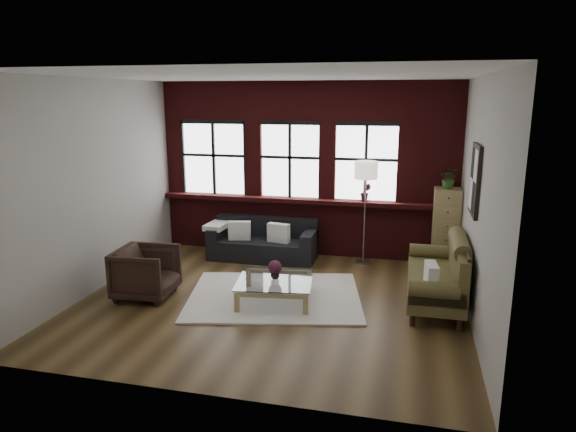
% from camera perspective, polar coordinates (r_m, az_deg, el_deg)
% --- Properties ---
extents(floor, '(5.50, 5.50, 0.00)m').
position_cam_1_polar(floor, '(7.64, -1.80, -9.40)').
color(floor, '#453219').
rests_on(floor, ground).
extents(ceiling, '(5.50, 5.50, 0.00)m').
position_cam_1_polar(ceiling, '(7.05, -1.99, 15.35)').
color(ceiling, white).
rests_on(ceiling, ground).
extents(wall_back, '(5.50, 0.00, 5.50)m').
position_cam_1_polar(wall_back, '(9.58, 2.06, 5.19)').
color(wall_back, '#ADA9A1').
rests_on(wall_back, ground).
extents(wall_front, '(5.50, 0.00, 5.50)m').
position_cam_1_polar(wall_front, '(4.87, -9.65, -2.89)').
color(wall_front, '#ADA9A1').
rests_on(wall_front, ground).
extents(wall_left, '(0.00, 5.00, 5.00)m').
position_cam_1_polar(wall_left, '(8.32, -20.50, 3.14)').
color(wall_left, '#ADA9A1').
rests_on(wall_left, ground).
extents(wall_right, '(0.00, 5.00, 5.00)m').
position_cam_1_polar(wall_right, '(6.99, 20.44, 1.35)').
color(wall_right, '#ADA9A1').
rests_on(wall_right, ground).
extents(brick_backwall, '(5.50, 0.12, 3.20)m').
position_cam_1_polar(brick_backwall, '(9.52, 1.99, 5.14)').
color(brick_backwall, '#4B1113').
rests_on(brick_backwall, floor).
extents(sill_ledge, '(5.50, 0.30, 0.08)m').
position_cam_1_polar(sill_ledge, '(9.53, 1.86, 1.73)').
color(sill_ledge, '#4B1113').
rests_on(sill_ledge, brick_backwall).
extents(window_left, '(1.38, 0.10, 1.50)m').
position_cam_1_polar(window_left, '(10.02, -8.20, 6.28)').
color(window_left, black).
rests_on(window_left, brick_backwall).
extents(window_mid, '(1.38, 0.10, 1.50)m').
position_cam_1_polar(window_mid, '(9.57, 0.24, 6.10)').
color(window_mid, black).
rests_on(window_mid, brick_backwall).
extents(window_right, '(1.38, 0.10, 1.50)m').
position_cam_1_polar(window_right, '(9.36, 8.66, 5.78)').
color(window_right, black).
rests_on(window_right, brick_backwall).
extents(wall_poster, '(0.05, 0.74, 0.94)m').
position_cam_1_polar(wall_poster, '(7.23, 20.09, 3.77)').
color(wall_poster, black).
rests_on(wall_poster, wall_right).
extents(shag_rug, '(2.87, 2.45, 0.03)m').
position_cam_1_polar(shag_rug, '(7.78, -1.50, -8.87)').
color(shag_rug, silver).
rests_on(shag_rug, floor).
extents(dark_sofa, '(1.94, 0.78, 0.70)m').
position_cam_1_polar(dark_sofa, '(9.43, -2.80, -2.72)').
color(dark_sofa, black).
rests_on(dark_sofa, floor).
extents(pillow_a, '(0.42, 0.22, 0.34)m').
position_cam_1_polar(pillow_a, '(9.41, -5.41, -1.61)').
color(pillow_a, white).
rests_on(pillow_a, dark_sofa).
extents(pillow_b, '(0.42, 0.21, 0.34)m').
position_cam_1_polar(pillow_b, '(9.20, -1.06, -1.89)').
color(pillow_b, white).
rests_on(pillow_b, dark_sofa).
extents(vintage_settee, '(0.85, 1.92, 1.02)m').
position_cam_1_polar(vintage_settee, '(7.66, 16.04, -5.78)').
color(vintage_settee, brown).
rests_on(vintage_settee, floor).
extents(pillow_settee, '(0.19, 0.39, 0.34)m').
position_cam_1_polar(pillow_settee, '(7.07, 15.63, -6.45)').
color(pillow_settee, white).
rests_on(pillow_settee, vintage_settee).
extents(armchair, '(0.88, 0.86, 0.76)m').
position_cam_1_polar(armchair, '(7.93, -15.49, -6.08)').
color(armchair, black).
rests_on(armchair, floor).
extents(coffee_table, '(1.21, 1.21, 0.36)m').
position_cam_1_polar(coffee_table, '(7.57, -1.44, -8.24)').
color(coffee_table, '#A18C57').
rests_on(coffee_table, shag_rug).
extents(vase, '(0.16, 0.16, 0.14)m').
position_cam_1_polar(vase, '(7.48, -1.45, -6.48)').
color(vase, '#B2B2B2').
rests_on(vase, coffee_table).
extents(flowers, '(0.20, 0.20, 0.20)m').
position_cam_1_polar(flowers, '(7.44, -1.46, -5.70)').
color(flowers, '#541C32').
rests_on(flowers, vase).
extents(drawer_chest, '(0.44, 0.44, 1.42)m').
position_cam_1_polar(drawer_chest, '(9.15, 17.10, -1.46)').
color(drawer_chest, '#A18C57').
rests_on(drawer_chest, floor).
extents(potted_plant_top, '(0.34, 0.30, 0.36)m').
position_cam_1_polar(potted_plant_top, '(8.97, 17.48, 4.03)').
color(potted_plant_top, '#2D5923').
rests_on(potted_plant_top, drawer_chest).
extents(floor_lamp, '(0.40, 0.40, 1.99)m').
position_cam_1_polar(floor_lamp, '(9.12, 8.52, 0.77)').
color(floor_lamp, '#A5A5A8').
rests_on(floor_lamp, floor).
extents(sill_plant, '(0.21, 0.18, 0.34)m').
position_cam_1_polar(sill_plant, '(9.30, 8.61, 2.63)').
color(sill_plant, '#541C32').
rests_on(sill_plant, sill_ledge).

